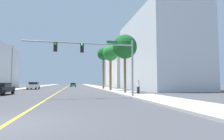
% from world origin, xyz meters
% --- Properties ---
extents(ground, '(192.00, 192.00, 0.00)m').
position_xyz_m(ground, '(0.00, 42.00, 0.00)').
color(ground, '#47474C').
extents(sidewalk_left, '(3.63, 168.00, 0.15)m').
position_xyz_m(sidewalk_left, '(-9.36, 42.00, 0.07)').
color(sidewalk_left, beige).
rests_on(sidewalk_left, ground).
extents(sidewalk_right, '(3.63, 168.00, 0.15)m').
position_xyz_m(sidewalk_right, '(9.36, 42.00, 0.07)').
color(sidewalk_right, '#B2ADA3').
rests_on(sidewalk_right, ground).
extents(lane_marking_center, '(0.16, 144.00, 0.01)m').
position_xyz_m(lane_marking_center, '(0.00, 42.00, 0.00)').
color(lane_marking_center, yellow).
rests_on(lane_marking_center, ground).
extents(building_right_near, '(10.40, 20.15, 14.59)m').
position_xyz_m(building_right_near, '(18.84, 25.69, 7.30)').
color(building_right_near, silver).
rests_on(building_right_near, ground).
extents(building_right_far, '(10.02, 17.76, 11.11)m').
position_xyz_m(building_right_far, '(18.65, 47.82, 5.55)').
color(building_right_far, silver).
rests_on(building_right_far, ground).
extents(traffic_signal_mast, '(10.37, 0.36, 5.51)m').
position_xyz_m(traffic_signal_mast, '(4.58, 9.55, 4.19)').
color(traffic_signal_mast, gray).
rests_on(traffic_signal_mast, sidewalk_right).
extents(street_lamp, '(0.56, 0.28, 7.48)m').
position_xyz_m(street_lamp, '(-8.05, 25.33, 4.31)').
color(street_lamp, gray).
rests_on(street_lamp, sidewalk_left).
extents(palm_near, '(3.16, 3.16, 7.54)m').
position_xyz_m(palm_near, '(8.71, 14.76, 6.05)').
color(palm_near, brown).
rests_on(palm_near, sidewalk_right).
extents(palm_mid, '(2.66, 2.66, 7.59)m').
position_xyz_m(palm_mid, '(8.23, 21.70, 6.26)').
color(palm_mid, brown).
rests_on(palm_mid, sidewalk_right).
extents(palm_far, '(2.57, 2.57, 8.52)m').
position_xyz_m(palm_far, '(8.19, 28.66, 7.13)').
color(palm_far, brown).
rests_on(palm_far, sidewalk_right).
extents(car_black, '(1.86, 3.97, 1.41)m').
position_xyz_m(car_black, '(-6.06, 15.92, 0.74)').
color(car_black, black).
rests_on(car_black, ground).
extents(car_white, '(1.86, 4.15, 1.53)m').
position_xyz_m(car_white, '(-6.05, 32.61, 0.78)').
color(car_white, white).
rests_on(car_white, ground).
extents(car_green, '(1.91, 3.91, 1.29)m').
position_xyz_m(car_green, '(1.99, 52.99, 0.68)').
color(car_green, '#196638').
rests_on(car_green, ground).
extents(pedestrian, '(0.38, 0.38, 1.66)m').
position_xyz_m(pedestrian, '(9.70, 12.61, 0.97)').
color(pedestrian, black).
rests_on(pedestrian, sidewalk_right).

